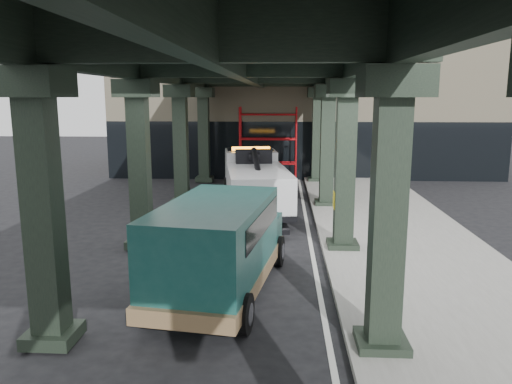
% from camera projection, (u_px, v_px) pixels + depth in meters
% --- Properties ---
extents(ground, '(90.00, 90.00, 0.00)m').
position_uv_depth(ground, '(251.00, 273.00, 12.99)').
color(ground, black).
rests_on(ground, ground).
extents(sidewalk, '(5.00, 40.00, 0.15)m').
position_uv_depth(sidewalk, '(407.00, 250.00, 14.69)').
color(sidewalk, gray).
rests_on(sidewalk, ground).
extents(lane_stripe, '(0.12, 38.00, 0.01)m').
position_uv_depth(lane_stripe, '(312.00, 251.00, 14.86)').
color(lane_stripe, silver).
rests_on(lane_stripe, ground).
extents(viaduct, '(7.40, 32.00, 6.40)m').
position_uv_depth(viaduct, '(241.00, 62.00, 13.95)').
color(viaduct, black).
rests_on(viaduct, ground).
extents(building, '(22.00, 10.00, 8.00)m').
position_uv_depth(building, '(302.00, 105.00, 31.75)').
color(building, '#C6B793').
rests_on(building, ground).
extents(scaffolding, '(3.08, 0.88, 4.00)m').
position_uv_depth(scaffolding, '(268.00, 142.00, 26.96)').
color(scaffolding, '#AE0D12').
rests_on(scaffolding, ground).
extents(tow_truck, '(3.17, 7.90, 2.52)m').
position_uv_depth(tow_truck, '(254.00, 180.00, 20.10)').
color(tow_truck, black).
rests_on(tow_truck, ground).
extents(towed_van, '(2.92, 5.79, 2.25)m').
position_uv_depth(towed_van, '(220.00, 244.00, 11.34)').
color(towed_van, '#134641').
rests_on(towed_van, ground).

